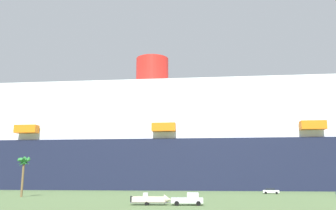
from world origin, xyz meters
TOP-DOWN VIEW (x-y plane):
  - ground_plane at (0.00, 30.00)m, footprint 600.00×600.00m
  - cruise_ship at (18.32, 56.55)m, footprint 251.82×42.93m
  - pickup_truck at (3.09, -17.09)m, footprint 5.65×2.40m
  - small_boat_on_trailer at (-3.27, -17.25)m, footprint 8.14×2.12m
  - palm_tree at (-37.45, 2.67)m, footprint 3.30×3.25m
  - parked_car_white_van at (24.80, 21.89)m, footprint 4.62×2.66m

SIDE VIEW (x-z plane):
  - ground_plane at x=0.00m, z-range 0.00..0.00m
  - parked_car_white_van at x=24.80m, z-range 0.04..1.62m
  - small_boat_on_trailer at x=-3.27m, z-range -0.11..2.04m
  - pickup_truck at x=3.09m, z-range -0.06..2.14m
  - palm_tree at x=-37.45m, z-range 2.98..12.55m
  - cruise_ship at x=18.32m, z-range -13.05..45.52m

